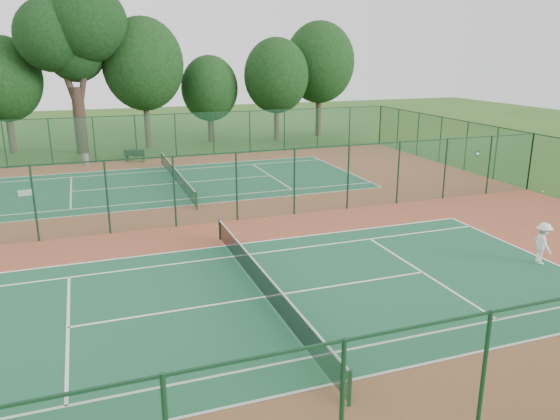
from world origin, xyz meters
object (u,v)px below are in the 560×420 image
Objects in this scene: trash_bin at (86,159)px; bench at (135,155)px; player_near at (543,243)px; kit_bag at (25,193)px; big_tree at (72,34)px.

bench reaches higher than trash_bin.
kit_bag is (-20.31, 18.79, -0.71)m from player_near.
bench is 10.83m from kit_bag.
player_near is at bearing -42.87° from bench.
trash_bin is at bearing 46.29° from player_near.
kit_bag is (-7.13, -8.15, -0.36)m from bench.
trash_bin is at bearing 59.80° from kit_bag.
big_tree reaches higher than player_near.
bench is at bearing 40.52° from player_near.
player_near is 27.67m from kit_bag.
bench is at bearing -56.80° from big_tree.
big_tree is at bearing 90.47° from trash_bin.
player_near is 37.54m from big_tree.
bench is 0.12× the size of big_tree.
bench is 11.11m from big_tree.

